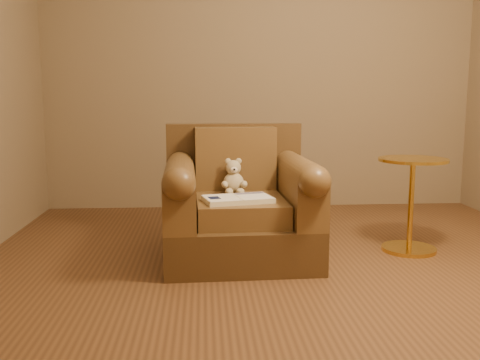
{
  "coord_description": "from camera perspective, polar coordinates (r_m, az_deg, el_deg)",
  "views": [
    {
      "loc": [
        -0.54,
        -3.04,
        1.05
      ],
      "look_at": [
        -0.31,
        0.29,
        0.52
      ],
      "focal_mm": 40.0,
      "sensor_mm": 36.0,
      "label": 1
    }
  ],
  "objects": [
    {
      "name": "teddy_bear",
      "position": [
        3.55,
        -0.68,
        0.01
      ],
      "size": [
        0.17,
        0.19,
        0.24
      ],
      "rotation": [
        0.0,
        0.0,
        0.04
      ],
      "color": "tan",
      "rests_on": "armchair"
    },
    {
      "name": "guidebook",
      "position": [
        3.27,
        -0.25,
        -2.05
      ],
      "size": [
        0.45,
        0.33,
        0.03
      ],
      "rotation": [
        0.0,
        0.0,
        0.23
      ],
      "color": "beige",
      "rests_on": "armchair"
    },
    {
      "name": "side_table",
      "position": [
        3.79,
        17.78,
        -2.21
      ],
      "size": [
        0.46,
        0.46,
        0.64
      ],
      "color": "gold",
      "rests_on": "floor"
    },
    {
      "name": "armchair",
      "position": [
        3.5,
        -0.12,
        -2.88
      ],
      "size": [
        0.98,
        0.93,
        0.86
      ],
      "rotation": [
        0.0,
        0.0,
        0.03
      ],
      "color": "#483118",
      "rests_on": "floor"
    },
    {
      "name": "floor",
      "position": [
        3.26,
        5.93,
        -9.85
      ],
      "size": [
        4.0,
        4.0,
        0.0
      ],
      "primitive_type": "plane",
      "color": "brown",
      "rests_on": "ground"
    }
  ]
}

